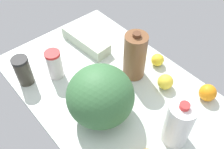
% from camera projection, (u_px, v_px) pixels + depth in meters
% --- Properties ---
extents(countertop, '(1.20, 0.76, 0.03)m').
position_uv_depth(countertop, '(112.00, 90.00, 1.28)').
color(countertop, silver).
rests_on(countertop, ground).
extents(watermelon, '(0.29, 0.29, 0.27)m').
position_uv_depth(watermelon, '(100.00, 96.00, 1.06)').
color(watermelon, '#396E3E').
rests_on(watermelon, countertop).
extents(shaker_bottle, '(0.08, 0.08, 0.16)m').
position_uv_depth(shaker_bottle, '(23.00, 71.00, 1.24)').
color(shaker_bottle, '#39352B').
rests_on(shaker_bottle, countertop).
extents(tumbler_cup, '(0.08, 0.08, 0.16)m').
position_uv_depth(tumbler_cup, '(55.00, 64.00, 1.26)').
color(tumbler_cup, silver).
rests_on(tumbler_cup, countertop).
extents(milk_jug, '(0.11, 0.11, 0.24)m').
position_uv_depth(milk_jug, '(178.00, 123.00, 1.00)').
color(milk_jug, white).
rests_on(milk_jug, countertop).
extents(egg_carton, '(0.33, 0.13, 0.07)m').
position_uv_depth(egg_carton, '(86.00, 41.00, 1.46)').
color(egg_carton, beige).
rests_on(egg_carton, countertop).
extents(chocolate_milk_jug, '(0.11, 0.11, 0.27)m').
position_uv_depth(chocolate_milk_jug, '(135.00, 56.00, 1.24)').
color(chocolate_milk_jug, brown).
rests_on(chocolate_milk_jug, countertop).
extents(lemon_beside_bowl, '(0.08, 0.08, 0.08)m').
position_uv_depth(lemon_beside_bowl, '(165.00, 82.00, 1.24)').
color(lemon_beside_bowl, yellow).
rests_on(lemon_beside_bowl, countertop).
extents(orange_by_jug, '(0.08, 0.08, 0.08)m').
position_uv_depth(orange_by_jug, '(208.00, 93.00, 1.19)').
color(orange_by_jug, orange).
rests_on(orange_by_jug, countertop).
extents(lemon_near_front, '(0.07, 0.07, 0.07)m').
position_uv_depth(lemon_near_front, '(158.00, 60.00, 1.35)').
color(lemon_near_front, yellow).
rests_on(lemon_near_front, countertop).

